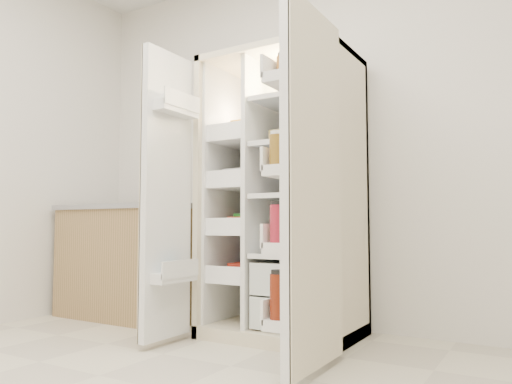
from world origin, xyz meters
The scene contains 5 objects.
wall_back centered at (0.00, 2.00, 1.35)m, with size 4.00×0.02×2.70m, color silver.
refrigerator centered at (-0.06, 1.65, 0.74)m, with size 0.92×0.70×1.80m.
freezer_door centered at (-0.57, 1.05, 0.89)m, with size 0.15×0.40×1.72m.
fridge_door centered at (0.41, 0.96, 0.87)m, with size 0.17×0.58×1.72m.
kitchen_counter centered at (-1.36, 1.58, 0.43)m, with size 1.19×0.63×0.86m.
Camera 1 is at (1.38, -1.17, 0.70)m, focal length 34.00 mm.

